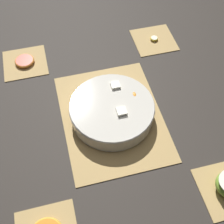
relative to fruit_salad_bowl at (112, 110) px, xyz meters
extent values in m
plane|color=#2D2823|center=(0.00, 0.00, -0.04)|extent=(6.00, 6.00, 0.00)
cube|color=tan|center=(0.00, 0.00, -0.04)|extent=(0.45, 0.34, 0.01)
cube|color=#3D2D19|center=(-0.15, 0.00, -0.04)|extent=(0.01, 0.34, 0.00)
cube|color=#3D2D19|center=(-0.08, 0.00, -0.04)|extent=(0.01, 0.34, 0.00)
cube|color=#3D2D19|center=(0.00, 0.00, -0.04)|extent=(0.01, 0.34, 0.00)
cube|color=#3D2D19|center=(0.08, 0.00, -0.04)|extent=(0.01, 0.34, 0.00)
cube|color=#3D2D19|center=(0.15, 0.00, -0.04)|extent=(0.01, 0.34, 0.00)
cube|color=tan|center=(-0.34, -0.27, -0.04)|extent=(0.17, 0.17, 0.01)
cube|color=#3D2D19|center=(-0.37, -0.27, -0.04)|extent=(0.00, 0.17, 0.00)
cube|color=#3D2D19|center=(-0.31, -0.27, -0.04)|extent=(0.00, 0.17, 0.00)
cube|color=#3D2D19|center=(0.30, -0.27, -0.04)|extent=(0.00, 0.17, 0.00)
cube|color=tan|center=(-0.34, 0.27, -0.04)|extent=(0.17, 0.17, 0.01)
cube|color=#3D2D19|center=(-0.37, 0.27, -0.04)|extent=(0.00, 0.17, 0.00)
cube|color=#3D2D19|center=(-0.31, 0.27, -0.04)|extent=(0.00, 0.17, 0.00)
cube|color=#3D2D19|center=(0.29, 0.27, -0.04)|extent=(0.00, 0.17, 0.00)
cylinder|color=silver|center=(0.00, 0.00, 0.00)|extent=(0.28, 0.28, 0.06)
torus|color=silver|center=(0.00, 0.00, 0.02)|extent=(0.29, 0.29, 0.01)
cylinder|color=#F7EFC6|center=(0.10, 0.06, 0.00)|extent=(0.03, 0.03, 0.01)
cylinder|color=#F7EFC6|center=(0.02, -0.11, 0.01)|extent=(0.03, 0.03, 0.01)
cylinder|color=#F7EFC6|center=(-0.03, 0.05, 0.00)|extent=(0.03, 0.03, 0.01)
cylinder|color=#F7EFC6|center=(0.04, -0.02, 0.01)|extent=(0.03, 0.03, 0.01)
cylinder|color=#F7EFC6|center=(0.01, 0.05, -0.01)|extent=(0.03, 0.03, 0.01)
cylinder|color=#F7EFC6|center=(-0.09, 0.00, 0.01)|extent=(0.03, 0.03, 0.01)
cylinder|color=#F7EFC6|center=(-0.08, 0.03, -0.02)|extent=(0.03, 0.03, 0.01)
cylinder|color=#F7EFC6|center=(0.07, -0.07, 0.01)|extent=(0.02, 0.02, 0.01)
cylinder|color=#F7EFC6|center=(0.01, 0.07, 0.02)|extent=(0.03, 0.03, 0.01)
cylinder|color=#F7EFC6|center=(-0.05, -0.07, 0.00)|extent=(0.03, 0.03, 0.01)
cylinder|color=#F7EFC6|center=(-0.04, -0.03, 0.00)|extent=(0.03, 0.03, 0.01)
cylinder|color=#F7EFC6|center=(0.01, 0.00, 0.01)|extent=(0.02, 0.02, 0.01)
cube|color=white|center=(0.03, -0.04, -0.02)|extent=(0.02, 0.02, 0.02)
cube|color=white|center=(0.01, 0.01, -0.01)|extent=(0.02, 0.02, 0.02)
cube|color=white|center=(-0.07, -0.04, 0.00)|extent=(0.03, 0.03, 0.03)
cube|color=white|center=(-0.08, 0.03, 0.02)|extent=(0.03, 0.03, 0.03)
cube|color=white|center=(0.09, 0.00, 0.01)|extent=(0.03, 0.03, 0.03)
cube|color=white|center=(0.01, -0.08, -0.01)|extent=(0.02, 0.02, 0.02)
cube|color=white|center=(0.01, -0.12, -0.02)|extent=(0.03, 0.03, 0.03)
cube|color=white|center=(0.04, 0.02, 0.02)|extent=(0.03, 0.03, 0.03)
cube|color=white|center=(-0.04, 0.01, 0.00)|extent=(0.03, 0.03, 0.03)
cube|color=white|center=(-0.10, -0.02, 0.01)|extent=(0.02, 0.02, 0.02)
cube|color=white|center=(0.01, -0.05, 0.01)|extent=(0.03, 0.03, 0.03)
cube|color=white|center=(0.03, 0.10, 0.00)|extent=(0.03, 0.03, 0.03)
cube|color=white|center=(0.04, -0.10, -0.02)|extent=(0.03, 0.03, 0.03)
ellipsoid|color=red|center=(-0.07, -0.09, 0.00)|extent=(0.03, 0.02, 0.01)
ellipsoid|color=orange|center=(-0.03, 0.09, 0.02)|extent=(0.03, 0.02, 0.01)
ellipsoid|color=red|center=(-0.06, 0.06, -0.02)|extent=(0.03, 0.02, 0.01)
ellipsoid|color=orange|center=(-0.10, 0.01, 0.00)|extent=(0.03, 0.02, 0.01)
cylinder|color=#F7EFC6|center=(-0.34, 0.27, -0.03)|extent=(0.03, 0.03, 0.01)
torus|color=yellow|center=(-0.34, 0.27, -0.03)|extent=(0.03, 0.03, 0.01)
cylinder|color=red|center=(-0.34, -0.27, -0.03)|extent=(0.07, 0.07, 0.01)
torus|color=orange|center=(-0.34, -0.27, -0.03)|extent=(0.08, 0.08, 0.01)
camera|label=1|loc=(0.61, -0.15, 0.86)|focal=50.00mm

